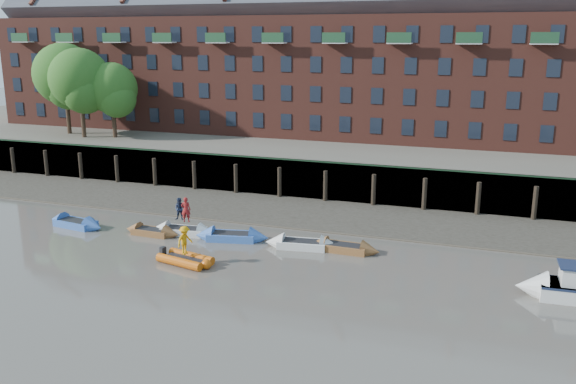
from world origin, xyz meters
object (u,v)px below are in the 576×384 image
at_px(motor_launch, 567,287).
at_px(person_rower_b, 180,209).
at_px(rowboat_1, 76,223).
at_px(rowboat_3, 184,231).
at_px(rowboat_2, 152,232).
at_px(rib_tender, 187,260).
at_px(rowboat_5, 302,244).
at_px(person_rower_a, 186,210).
at_px(person_rib_crew, 185,240).
at_px(rowboat_6, 344,248).
at_px(rowboat_4, 232,236).

xyz_separation_m(motor_launch, person_rower_b, (-24.32, 3.11, 1.09)).
bearing_deg(rowboat_1, rowboat_3, 15.44).
distance_m(rowboat_2, rowboat_3, 2.14).
xyz_separation_m(rowboat_1, rowboat_3, (8.12, 1.02, -0.01)).
bearing_deg(rib_tender, rowboat_5, 54.08).
relative_size(person_rower_a, person_rib_crew, 1.01).
height_order(rowboat_1, person_rower_a, person_rower_a).
height_order(rowboat_3, person_rib_crew, person_rib_crew).
bearing_deg(person_rib_crew, rowboat_1, 88.43).
xyz_separation_m(rowboat_5, person_rower_a, (-8.30, -0.06, 1.54)).
height_order(rowboat_3, rowboat_6, rowboat_3).
xyz_separation_m(rowboat_4, motor_launch, (20.31, -2.80, 0.36)).
height_order(rowboat_4, rib_tender, rowboat_4).
height_order(rowboat_4, rowboat_5, rowboat_4).
bearing_deg(motor_launch, rowboat_4, -10.49).
xyz_separation_m(rowboat_4, rowboat_5, (4.92, 0.08, -0.01)).
bearing_deg(rowboat_4, rowboat_2, 175.90).
distance_m(rowboat_2, rib_tender, 6.43).
relative_size(rowboat_2, rowboat_6, 0.91).
xyz_separation_m(rowboat_4, person_rower_b, (-4.00, 0.31, 1.45)).
bearing_deg(rowboat_6, rowboat_2, -173.62).
distance_m(rib_tender, motor_launch, 21.12).
xyz_separation_m(rowboat_2, rib_tender, (4.94, -4.12, 0.05)).
xyz_separation_m(person_rower_a, person_rib_crew, (2.53, -4.83, -0.35)).
bearing_deg(rowboat_5, rowboat_3, 172.59).
bearing_deg(rib_tender, person_rower_b, 135.05).
distance_m(rowboat_1, rowboat_4, 11.81).
bearing_deg(rowboat_5, person_rib_crew, -147.49).
bearing_deg(rowboat_1, rowboat_2, 10.31).
height_order(rowboat_6, rib_tender, rowboat_6).
bearing_deg(rowboat_5, rowboat_2, 176.88).
height_order(motor_launch, person_rib_crew, person_rib_crew).
relative_size(rowboat_1, person_rib_crew, 2.84).
bearing_deg(person_rower_a, rowboat_2, 1.99).
height_order(rowboat_4, person_rower_a, person_rower_a).
distance_m(rowboat_3, person_rower_b, 1.53).
bearing_deg(rowboat_3, rowboat_5, -5.55).
bearing_deg(rowboat_4, rowboat_3, 167.60).
relative_size(rowboat_3, person_rower_a, 2.73).
height_order(rowboat_5, person_rib_crew, person_rib_crew).
xyz_separation_m(rowboat_6, person_rib_crew, (-8.49, -5.15, 1.21)).
xyz_separation_m(motor_launch, person_rib_crew, (-21.17, -2.01, 0.83)).
relative_size(rowboat_5, person_rower_a, 2.84).
bearing_deg(rowboat_4, person_rower_b, 163.72).
bearing_deg(rowboat_2, rowboat_6, 6.54).
distance_m(person_rower_b, person_rib_crew, 6.01).
relative_size(rowboat_5, motor_launch, 0.84).
bearing_deg(rowboat_2, person_rower_a, 21.07).
bearing_deg(rowboat_6, person_rib_crew, -147.17).
xyz_separation_m(rib_tender, person_rib_crew, (-0.16, 0.08, 1.18)).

